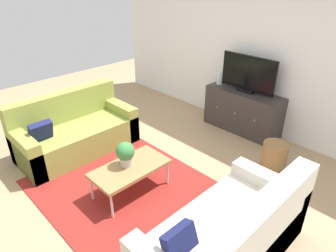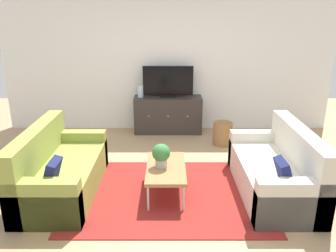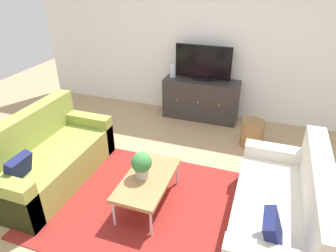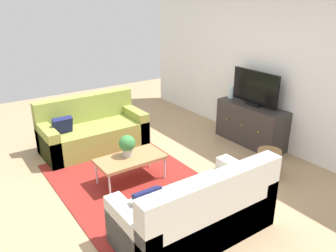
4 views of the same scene
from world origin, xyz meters
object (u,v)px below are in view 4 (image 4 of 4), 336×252
object	(u,v)px
couch_right_side	(198,215)
coffee_table	(131,159)
tv_console	(251,124)
flat_screen_tv	(255,88)
glass_vase	(231,92)
couch_left_side	(92,131)
potted_plant	(127,145)
wicker_basket	(268,163)

from	to	relation	value
couch_right_side	coffee_table	xyz separation A→B (m)	(-1.46, -0.02, 0.06)
couch_right_side	coffee_table	size ratio (longest dim) A/B	1.83
tv_console	coffee_table	bearing A→B (deg)	-90.67
flat_screen_tv	glass_vase	bearing A→B (deg)	-177.84
couch_right_side	tv_console	world-z (taller)	couch_right_side
tv_console	couch_left_side	bearing A→B (deg)	-121.20
couch_right_side	potted_plant	distance (m)	1.55
couch_left_side	coffee_table	world-z (taller)	couch_left_side
flat_screen_tv	coffee_table	bearing A→B (deg)	-90.66
couch_right_side	glass_vase	world-z (taller)	glass_vase
glass_vase	wicker_basket	size ratio (longest dim) A/B	0.54
couch_left_side	tv_console	distance (m)	2.78
glass_vase	tv_console	bearing A→B (deg)	-0.01
couch_right_side	tv_console	distance (m)	2.77
potted_plant	flat_screen_tv	world-z (taller)	flat_screen_tv
wicker_basket	tv_console	bearing A→B (deg)	145.00
tv_console	wicker_basket	distance (m)	1.19
tv_console	wicker_basket	world-z (taller)	tv_console
coffee_table	flat_screen_tv	distance (m)	2.50
couch_left_side	potted_plant	distance (m)	1.37
flat_screen_tv	tv_console	bearing A→B (deg)	-90.00
couch_left_side	wicker_basket	xyz separation A→B (m)	(2.41, 1.70, -0.09)
couch_left_side	coffee_table	size ratio (longest dim) A/B	1.83
coffee_table	wicker_basket	distance (m)	1.99
couch_left_side	potted_plant	xyz separation A→B (m)	(1.35, -0.03, 0.26)
potted_plant	flat_screen_tv	distance (m)	2.46
flat_screen_tv	glass_vase	xyz separation A→B (m)	(-0.53, -0.02, -0.19)
coffee_table	glass_vase	bearing A→B (deg)	101.88
couch_right_side	glass_vase	size ratio (longest dim) A/B	7.85
potted_plant	couch_left_side	bearing A→B (deg)	178.85
coffee_table	potted_plant	bearing A→B (deg)	-170.75
coffee_table	flat_screen_tv	xyz separation A→B (m)	(0.03, 2.41, 0.65)
potted_plant	flat_screen_tv	bearing A→B (deg)	87.90
coffee_table	potted_plant	distance (m)	0.21
potted_plant	glass_vase	size ratio (longest dim) A/B	1.42
couch_right_side	flat_screen_tv	distance (m)	2.88
couch_right_side	wicker_basket	world-z (taller)	couch_right_side
couch_right_side	wicker_basket	size ratio (longest dim) A/B	4.20
couch_left_side	coffee_table	distance (m)	1.41
couch_right_side	tv_console	size ratio (longest dim) A/B	1.32
couch_right_side	wicker_basket	xyz separation A→B (m)	(-0.47, 1.70, -0.09)
couch_right_side	flat_screen_tv	bearing A→B (deg)	120.92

